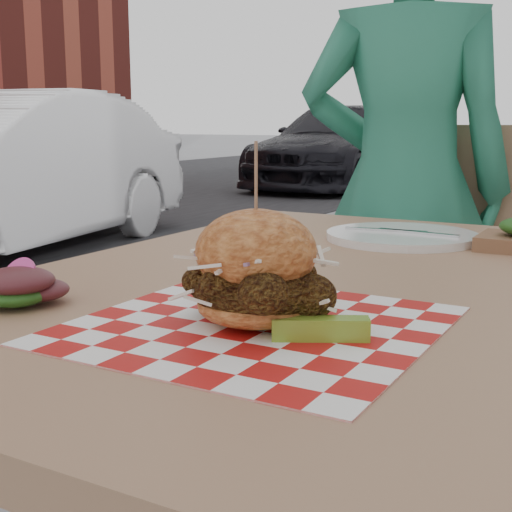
% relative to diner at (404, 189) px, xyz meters
% --- Properties ---
extents(diner, '(0.65, 0.51, 1.56)m').
position_rel_diner_xyz_m(diner, '(0.00, 0.00, 0.00)').
color(diner, '#2E8566').
rests_on(diner, ground).
extents(car_dark, '(1.67, 4.07, 1.18)m').
position_rel_diner_xyz_m(car_dark, '(-3.50, 7.94, -0.19)').
color(car_dark, black).
rests_on(car_dark, ground).
extents(patio_table, '(0.80, 1.20, 0.75)m').
position_rel_diner_xyz_m(patio_table, '(0.20, -0.96, -0.11)').
color(patio_table, '#A17759').
rests_on(patio_table, ground).
extents(patio_chair, '(0.48, 0.48, 0.95)m').
position_rel_diner_xyz_m(patio_chair, '(0.18, 0.05, -0.23)').
color(patio_chair, '#A17759').
rests_on(patio_chair, ground).
extents(paper_liner, '(0.36, 0.36, 0.00)m').
position_rel_diner_xyz_m(paper_liner, '(0.24, -1.23, -0.03)').
color(paper_liner, red).
rests_on(paper_liner, patio_table).
extents(sandwich, '(0.17, 0.17, 0.19)m').
position_rel_diner_xyz_m(sandwich, '(0.24, -1.23, 0.02)').
color(sandwich, '#D57E3C').
rests_on(sandwich, paper_liner).
extents(pickle_spear, '(0.09, 0.06, 0.02)m').
position_rel_diner_xyz_m(pickle_spear, '(0.32, -1.24, -0.02)').
color(pickle_spear, '#90AD32').
rests_on(pickle_spear, paper_liner).
extents(place_setting, '(0.27, 0.27, 0.02)m').
position_rel_diner_xyz_m(place_setting, '(0.20, -0.63, -0.02)').
color(place_setting, white).
rests_on(place_setting, patio_table).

